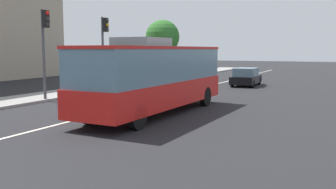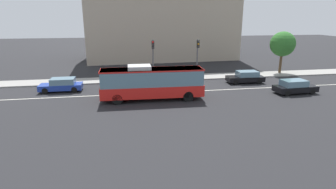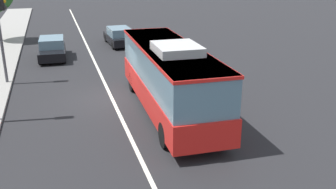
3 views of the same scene
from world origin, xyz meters
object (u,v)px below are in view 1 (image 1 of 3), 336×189
object	(u,v)px
street_tree_kerbside_left	(163,37)
sedan_black_ahead	(171,77)
transit_bus	(155,75)
traffic_light_mid_block	(104,41)
sedan_black	(246,77)
traffic_light_near_corner	(45,39)

from	to	relation	value
street_tree_kerbside_left	sedan_black_ahead	bearing A→B (deg)	-149.01
transit_bus	street_tree_kerbside_left	distance (m)	21.79
transit_bus	traffic_light_mid_block	size ratio (longest dim) A/B	1.93
traffic_light_mid_block	street_tree_kerbside_left	world-z (taller)	street_tree_kerbside_left
sedan_black	street_tree_kerbside_left	world-z (taller)	street_tree_kerbside_left
traffic_light_near_corner	street_tree_kerbside_left	distance (m)	18.58
sedan_black_ahead	traffic_light_near_corner	world-z (taller)	traffic_light_near_corner
sedan_black	traffic_light_mid_block	xyz separation A→B (m)	(-8.65, 7.85, 2.84)
transit_bus	traffic_light_near_corner	bearing A→B (deg)	83.64
transit_bus	street_tree_kerbside_left	xyz separation A→B (m)	(19.51, 9.40, 2.39)
sedan_black	traffic_light_near_corner	size ratio (longest dim) A/B	0.88
sedan_black_ahead	traffic_light_near_corner	xyz separation A→B (m)	(-11.24, 2.51, 2.84)
sedan_black	street_tree_kerbside_left	distance (m)	11.14
traffic_light_mid_block	sedan_black	bearing A→B (deg)	49.45
sedan_black	sedan_black_ahead	bearing A→B (deg)	116.96
transit_bus	traffic_light_mid_block	distance (m)	10.22
traffic_light_near_corner	traffic_light_mid_block	bearing A→B (deg)	94.58
sedan_black_ahead	transit_bus	bearing A→B (deg)	24.38
transit_bus	sedan_black	size ratio (longest dim) A/B	2.20
traffic_light_mid_block	street_tree_kerbside_left	distance (m)	12.96
street_tree_kerbside_left	traffic_light_mid_block	bearing A→B (deg)	-171.64
transit_bus	sedan_black_ahead	distance (m)	13.31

